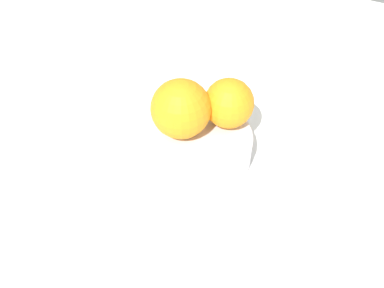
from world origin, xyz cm
name	(u,v)px	position (x,y,z in cm)	size (l,w,h in cm)	color
ground_plane	(192,162)	(0.00, 0.00, -1.00)	(110.00, 110.00, 2.00)	white
fruit_bowl	(192,147)	(0.00, 0.00, 1.82)	(14.68, 14.68, 3.84)	silver
orange_in_bowl_0	(182,107)	(-1.45, 0.31, 7.38)	(7.08, 7.08, 7.08)	orange
orange_in_bowl_1	(229,103)	(2.81, 4.08, 6.88)	(6.08, 6.08, 6.08)	orange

